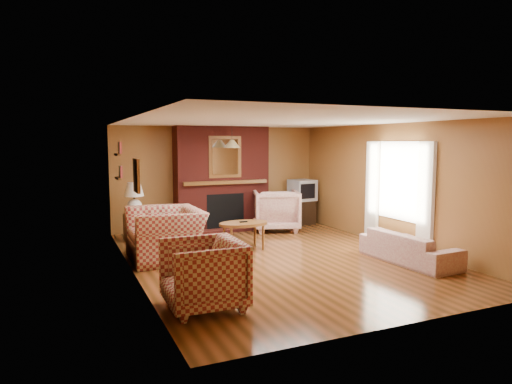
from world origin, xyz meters
name	(u,v)px	position (x,y,z in m)	size (l,w,h in m)	color
floor	(278,258)	(0.00, 0.00, 0.00)	(6.50, 6.50, 0.00)	#44270E
ceiling	(279,121)	(0.00, 0.00, 2.40)	(6.50, 6.50, 0.00)	white
wall_back	(218,177)	(0.00, 3.25, 1.20)	(6.50, 6.50, 0.00)	brown
wall_front	(411,219)	(0.00, -3.25, 1.20)	(6.50, 6.50, 0.00)	brown
wall_left	(132,197)	(-2.50, 0.00, 1.20)	(6.50, 6.50, 0.00)	brown
wall_right	(393,185)	(2.50, 0.00, 1.20)	(6.50, 6.50, 0.00)	brown
fireplace	(222,179)	(0.00, 2.98, 1.18)	(2.20, 0.82, 2.40)	#561812
window_right	(398,190)	(2.45, -0.20, 1.13)	(0.10, 1.85, 2.00)	beige
bookshelf	(119,162)	(-2.44, 1.90, 1.67)	(0.09, 0.55, 0.71)	brown
botanical_print	(137,176)	(-2.47, -0.30, 1.55)	(0.05, 0.40, 0.50)	brown
pendant_light	(232,144)	(0.00, 2.30, 2.00)	(0.36, 0.36, 0.48)	black
plaid_loveseat	(165,234)	(-1.85, 0.69, 0.44)	(1.36, 1.19, 0.89)	maroon
plaid_armchair	(203,274)	(-1.95, -1.85, 0.43)	(0.92, 0.95, 0.86)	maroon
floral_sofa	(409,247)	(1.90, -1.17, 0.26)	(1.78, 0.69, 0.52)	#C4B998
floral_armchair	(276,210)	(1.07, 2.29, 0.47)	(1.01, 1.04, 0.94)	#C4B998
coffee_table	(244,225)	(-0.33, 0.83, 0.46)	(0.96, 0.60, 0.54)	brown
side_table	(135,227)	(-2.10, 2.45, 0.28)	(0.41, 0.41, 0.55)	brown
table_lamp	(134,197)	(-2.10, 2.45, 0.92)	(0.40, 0.40, 0.66)	silver
tv_stand	(302,212)	(2.05, 2.80, 0.29)	(0.54, 0.49, 0.59)	black
crt_tv	(302,190)	(2.05, 2.79, 0.85)	(0.62, 0.62, 0.52)	#A1A3A8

